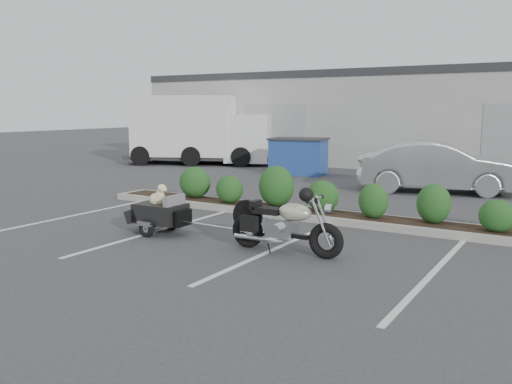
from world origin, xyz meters
The scene contains 8 objects.
ground centered at (0.00, 0.00, 0.00)m, with size 90.00×90.00×0.00m, color #38383A.
planter_kerb centered at (1.00, 2.20, 0.07)m, with size 12.00×1.00×0.15m, color #9E9E93.
building centered at (0.00, 17.00, 2.00)m, with size 26.00×10.00×4.00m, color #9EA099.
motorcycle centered at (1.46, -0.76, 0.48)m, with size 2.09×0.71×1.20m.
pet_trailer centered at (-1.32, -0.74, 0.42)m, with size 1.66×0.93×0.99m.
sedan centered at (2.06, 7.45, 0.74)m, with size 1.57×4.50×1.48m, color silver.
dumpster centered at (-3.40, 9.29, 0.68)m, with size 2.25×1.73×1.34m.
delivery_truck centered at (-8.79, 10.39, 1.42)m, with size 6.75×4.47×2.96m.
Camera 1 is at (5.72, -8.63, 2.44)m, focal length 38.00 mm.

